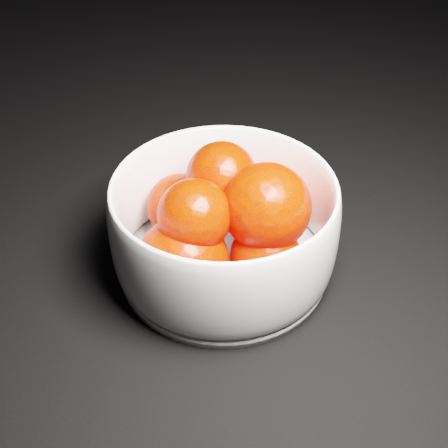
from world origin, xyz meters
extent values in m
cube|color=black|center=(0.00, 0.00, 0.00)|extent=(3.00, 3.00, 0.00)
cylinder|color=white|center=(0.12, -0.25, 0.01)|extent=(0.18, 0.18, 0.01)
sphere|color=red|center=(0.17, -0.22, 0.04)|extent=(0.07, 0.07, 0.07)
sphere|color=red|center=(0.09, -0.21, 0.04)|extent=(0.06, 0.06, 0.06)
sphere|color=red|center=(0.08, -0.28, 0.04)|extent=(0.08, 0.08, 0.08)
sphere|color=red|center=(0.15, -0.29, 0.04)|extent=(0.06, 0.06, 0.06)
sphere|color=red|center=(0.13, -0.22, 0.08)|extent=(0.06, 0.06, 0.06)
sphere|color=red|center=(0.10, -0.27, 0.08)|extent=(0.06, 0.06, 0.06)
sphere|color=red|center=(0.15, -0.27, 0.08)|extent=(0.07, 0.07, 0.07)
camera|label=1|loc=(0.04, -0.65, 0.39)|focal=50.00mm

